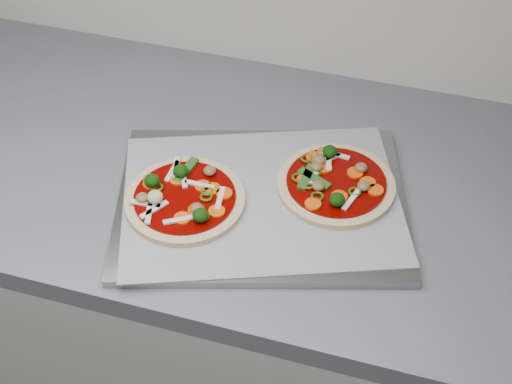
# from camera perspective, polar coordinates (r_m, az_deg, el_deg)

# --- Properties ---
(baking_tray) EXTENTS (0.51, 0.43, 0.01)m
(baking_tray) POSITION_cam_1_polar(r_m,az_deg,el_deg) (1.10, 0.42, -0.78)
(baking_tray) COLOR gray
(baking_tray) RESTS_ON countertop
(parchment) EXTENTS (0.50, 0.43, 0.00)m
(parchment) POSITION_cam_1_polar(r_m,az_deg,el_deg) (1.09, 0.42, -0.48)
(parchment) COLOR gray
(parchment) RESTS_ON baking_tray
(pizza_left) EXTENTS (0.20, 0.20, 0.03)m
(pizza_left) POSITION_cam_1_polar(r_m,az_deg,el_deg) (1.08, -5.82, -0.45)
(pizza_left) COLOR #DCBC86
(pizza_left) RESTS_ON parchment
(pizza_right) EXTENTS (0.22, 0.22, 0.03)m
(pizza_right) POSITION_cam_1_polar(r_m,az_deg,el_deg) (1.11, 6.33, 0.78)
(pizza_right) COLOR #DCBC86
(pizza_right) RESTS_ON parchment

